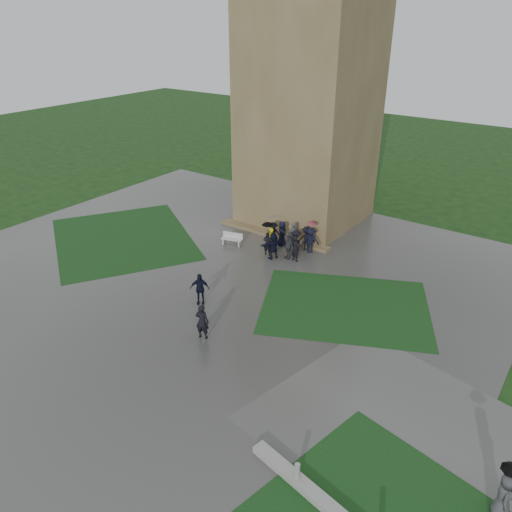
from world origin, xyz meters
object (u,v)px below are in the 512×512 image
Objects in this scene: pedestrian_mid at (200,289)px; pedestrian_path at (506,491)px; tower at (310,99)px; bench at (232,239)px; pedestrian_near at (202,321)px.

pedestrian_mid is 0.82× the size of pedestrian_path.
bench is at bearing -101.92° from tower.
pedestrian_path is (18.23, -18.57, -7.84)m from tower.
pedestrian_near is at bearing -80.31° from pedestrian_mid.
pedestrian_path is (14.21, -1.84, 0.20)m from pedestrian_near.
pedestrian_near is (2.25, -2.38, 0.02)m from pedestrian_mid.
tower is 18.99m from pedestrian_near.
bench is 0.81× the size of pedestrian_near.
pedestrian_mid is 0.97× the size of pedestrian_near.
tower is 11.31m from bench.
pedestrian_near is 0.84× the size of pedestrian_path.
tower reaches higher than pedestrian_path.
bench is 10.99m from pedestrian_near.
pedestrian_path is at bearing 154.53° from pedestrian_near.
pedestrian_near is 14.33m from pedestrian_path.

